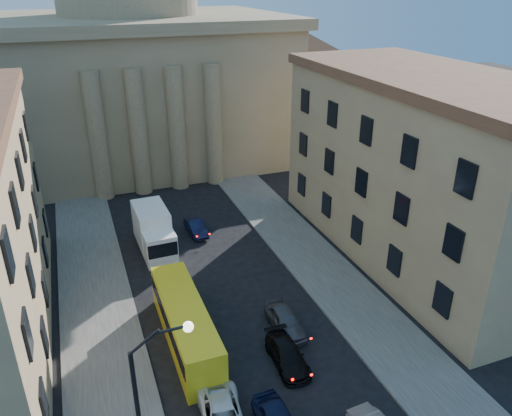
% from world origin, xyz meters
% --- Properties ---
extents(sidewalk_left, '(5.00, 60.00, 0.15)m').
position_xyz_m(sidewalk_left, '(-8.50, 18.00, 0.07)').
color(sidewalk_left, '#504E49').
rests_on(sidewalk_left, ground).
extents(sidewalk_right, '(5.00, 60.00, 0.15)m').
position_xyz_m(sidewalk_right, '(8.50, 18.00, 0.07)').
color(sidewalk_right, '#504E49').
rests_on(sidewalk_right, ground).
extents(church, '(68.02, 28.76, 36.60)m').
position_xyz_m(church, '(0.00, 55.47, 11.88)').
color(church, '#827350').
rests_on(church, ground).
extents(building_right, '(11.60, 26.60, 14.70)m').
position_xyz_m(building_right, '(17.00, 22.00, 7.42)').
color(building_right, tan).
rests_on(building_right, ground).
extents(street_lamp, '(2.62, 0.44, 8.83)m').
position_xyz_m(street_lamp, '(-6.97, 8.00, 5.29)').
color(street_lamp, black).
rests_on(street_lamp, ground).
extents(car_right_mid, '(1.89, 4.33, 1.24)m').
position_xyz_m(car_right_mid, '(1.66, 13.33, 0.62)').
color(car_right_mid, black).
rests_on(car_right_mid, ground).
extents(car_right_far, '(1.78, 4.22, 1.43)m').
position_xyz_m(car_right_far, '(2.83, 16.27, 0.71)').
color(car_right_far, '#48484C').
rests_on(car_right_far, ground).
extents(car_right_distant, '(1.48, 3.81, 1.24)m').
position_xyz_m(car_right_distant, '(0.80, 31.46, 0.62)').
color(car_right_distant, black).
rests_on(car_right_distant, ground).
extents(city_bus, '(2.38, 10.14, 2.86)m').
position_xyz_m(city_bus, '(-3.50, 17.31, 1.54)').
color(city_bus, yellow).
rests_on(city_bus, ground).
extents(box_truck, '(2.70, 6.48, 3.52)m').
position_xyz_m(box_truck, '(-3.15, 29.90, 1.67)').
color(box_truck, white).
rests_on(box_truck, ground).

